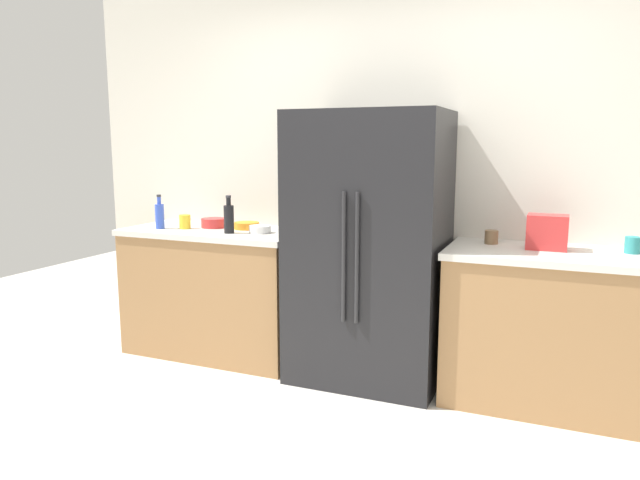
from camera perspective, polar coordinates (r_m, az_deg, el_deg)
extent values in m
plane|color=beige|center=(2.93, -2.81, -21.89)|extent=(9.65, 9.65, 0.00)
cube|color=silver|center=(4.05, 7.27, 8.37)|extent=(4.82, 0.10, 2.91)
cube|color=#9E7247|center=(4.35, -9.92, -5.19)|extent=(1.29, 0.63, 0.87)
cube|color=silver|center=(4.26, -10.09, 0.79)|extent=(1.32, 0.66, 0.04)
cube|color=#9E7247|center=(3.69, 21.56, -8.35)|extent=(1.18, 0.63, 0.87)
cube|color=silver|center=(3.58, 21.99, -1.35)|extent=(1.21, 0.66, 0.04)
cube|color=black|center=(3.74, 4.78, -0.82)|extent=(0.95, 0.67, 1.72)
cylinder|color=#262628|center=(3.42, 2.32, -1.73)|extent=(0.02, 0.02, 0.77)
cylinder|color=#262628|center=(3.40, 3.59, -1.83)|extent=(0.02, 0.02, 0.77)
cube|color=red|center=(3.62, 21.29, 0.73)|extent=(0.22, 0.16, 0.20)
cylinder|color=black|center=(4.03, -8.88, 2.00)|extent=(0.07, 0.07, 0.19)
cylinder|color=black|center=(4.02, -8.92, 3.73)|extent=(0.03, 0.03, 0.05)
cylinder|color=#333338|center=(4.02, -8.93, 4.22)|extent=(0.04, 0.04, 0.02)
cylinder|color=blue|center=(4.36, -15.37, 2.22)|extent=(0.06, 0.06, 0.18)
cylinder|color=blue|center=(4.35, -15.43, 3.73)|extent=(0.03, 0.03, 0.05)
cylinder|color=#333338|center=(4.34, -15.45, 4.19)|extent=(0.03, 0.03, 0.02)
cylinder|color=brown|center=(3.72, 16.38, 0.28)|extent=(0.08, 0.08, 0.08)
cylinder|color=yellow|center=(4.32, -13.04, 1.75)|extent=(0.08, 0.08, 0.10)
cylinder|color=teal|center=(3.69, 28.19, -0.44)|extent=(0.08, 0.08, 0.09)
cylinder|color=white|center=(4.03, -5.87, 1.05)|extent=(0.15, 0.15, 0.05)
cylinder|color=red|center=(4.34, -10.34, 1.65)|extent=(0.18, 0.18, 0.07)
cylinder|color=orange|center=(4.23, -7.17, 1.41)|extent=(0.18, 0.18, 0.05)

